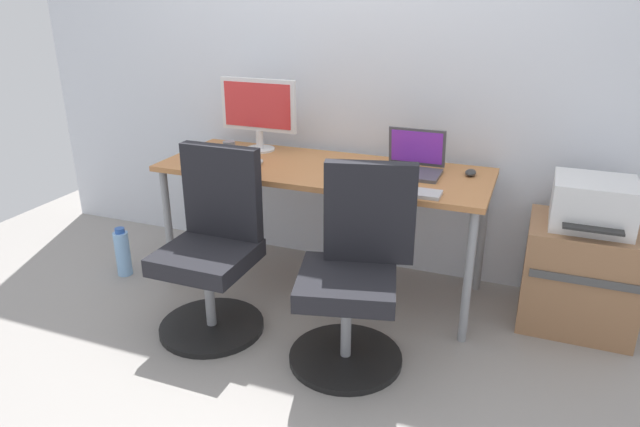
# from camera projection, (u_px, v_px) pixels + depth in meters

# --- Properties ---
(ground_plane) EXTENTS (5.28, 5.28, 0.00)m
(ground_plane) POSITION_uv_depth(u_px,v_px,m) (323.00, 285.00, 3.43)
(ground_plane) COLOR gray
(back_wall) EXTENTS (4.40, 0.04, 2.60)m
(back_wall) POSITION_uv_depth(u_px,v_px,m) (349.00, 55.00, 3.31)
(back_wall) COLOR silver
(back_wall) RESTS_ON ground
(desk) EXTENTS (1.82, 0.67, 0.74)m
(desk) POSITION_uv_depth(u_px,v_px,m) (323.00, 178.00, 3.18)
(desk) COLOR #B77542
(desk) RESTS_ON ground
(office_chair_left) EXTENTS (0.54, 0.54, 0.94)m
(office_chair_left) POSITION_uv_depth(u_px,v_px,m) (213.00, 251.00, 2.88)
(office_chair_left) COLOR black
(office_chair_left) RESTS_ON ground
(office_chair_right) EXTENTS (0.54, 0.54, 0.94)m
(office_chair_right) POSITION_uv_depth(u_px,v_px,m) (354.00, 276.00, 2.63)
(office_chair_right) COLOR black
(office_chair_right) RESTS_ON ground
(side_cabinet) EXTENTS (0.55, 0.47, 0.56)m
(side_cabinet) POSITION_uv_depth(u_px,v_px,m) (580.00, 275.00, 2.95)
(side_cabinet) COLOR #996B47
(side_cabinet) RESTS_ON ground
(printer) EXTENTS (0.38, 0.40, 0.24)m
(printer) POSITION_uv_depth(u_px,v_px,m) (593.00, 203.00, 2.80)
(printer) COLOR silver
(printer) RESTS_ON side_cabinet
(water_bottle_on_floor) EXTENTS (0.09, 0.09, 0.31)m
(water_bottle_on_floor) POSITION_uv_depth(u_px,v_px,m) (123.00, 253.00, 3.50)
(water_bottle_on_floor) COLOR #8CBFF2
(water_bottle_on_floor) RESTS_ON ground
(desktop_monitor) EXTENTS (0.48, 0.18, 0.43)m
(desktop_monitor) POSITION_uv_depth(u_px,v_px,m) (258.00, 109.00, 3.40)
(desktop_monitor) COLOR silver
(desktop_monitor) RESTS_ON desk
(open_laptop) EXTENTS (0.31, 0.26, 0.23)m
(open_laptop) POSITION_uv_depth(u_px,v_px,m) (413.00, 162.00, 3.05)
(open_laptop) COLOR #4C4C51
(open_laptop) RESTS_ON desk
(keyboard_by_monitor) EXTENTS (0.34, 0.12, 0.02)m
(keyboard_by_monitor) POSITION_uv_depth(u_px,v_px,m) (228.00, 170.00, 3.09)
(keyboard_by_monitor) COLOR #2D2D2D
(keyboard_by_monitor) RESTS_ON desk
(keyboard_by_laptop) EXTENTS (0.34, 0.12, 0.02)m
(keyboard_by_laptop) POSITION_uv_depth(u_px,v_px,m) (406.00, 191.00, 2.75)
(keyboard_by_laptop) COLOR #B7B7B7
(keyboard_by_laptop) RESTS_ON desk
(mouse_by_monitor) EXTENTS (0.06, 0.10, 0.03)m
(mouse_by_monitor) POSITION_uv_depth(u_px,v_px,m) (257.00, 162.00, 3.19)
(mouse_by_monitor) COLOR #B7B7B7
(mouse_by_monitor) RESTS_ON desk
(mouse_by_laptop) EXTENTS (0.06, 0.10, 0.03)m
(mouse_by_laptop) POSITION_uv_depth(u_px,v_px,m) (471.00, 173.00, 3.01)
(mouse_by_laptop) COLOR #2D2D2D
(mouse_by_laptop) RESTS_ON desk
(coffee_mug) EXTENTS (0.08, 0.08, 0.09)m
(coffee_mug) POSITION_uv_depth(u_px,v_px,m) (200.00, 155.00, 3.23)
(coffee_mug) COLOR blue
(coffee_mug) RESTS_ON desk
(pen_cup) EXTENTS (0.07, 0.07, 0.10)m
(pen_cup) POSITION_uv_depth(u_px,v_px,m) (229.00, 150.00, 3.29)
(pen_cup) COLOR slate
(pen_cup) RESTS_ON desk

